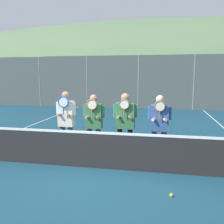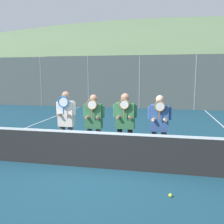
{
  "view_description": "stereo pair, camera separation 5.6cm",
  "coord_description": "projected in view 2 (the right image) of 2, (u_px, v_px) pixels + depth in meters",
  "views": [
    {
      "loc": [
        1.5,
        -5.66,
        2.28
      ],
      "look_at": [
        0.21,
        0.9,
        1.27
      ],
      "focal_mm": 40.0,
      "sensor_mm": 36.0,
      "label": 1
    },
    {
      "loc": [
        1.55,
        -5.65,
        2.28
      ],
      "look_at": [
        0.21,
        0.9,
        1.27
      ],
      "focal_mm": 40.0,
      "sensor_mm": 36.0,
      "label": 2
    }
  ],
  "objects": [
    {
      "name": "tennis_ball_on_court",
      "position": [
        170.0,
        195.0,
        4.67
      ],
      "size": [
        0.07,
        0.07,
        0.07
      ],
      "color": "#CCDB33",
      "rests_on": "ground_plane"
    },
    {
      "name": "car_center",
      "position": [
        196.0,
        93.0,
        19.03
      ],
      "size": [
        4.76,
        2.0,
        1.7
      ],
      "color": "slate",
      "rests_on": "ground_plane"
    },
    {
      "name": "clubhouse_building",
      "position": [
        140.0,
        78.0,
        24.01
      ],
      "size": [
        16.86,
        5.5,
        3.88
      ],
      "color": "#9EA3A8",
      "rests_on": "ground_plane"
    },
    {
      "name": "player_rightmost",
      "position": [
        159.0,
        124.0,
        6.31
      ],
      "size": [
        0.59,
        0.34,
        1.76
      ],
      "color": "#56565B",
      "rests_on": "ground_plane"
    },
    {
      "name": "player_leftmost",
      "position": [
        66.0,
        119.0,
        6.79
      ],
      "size": [
        0.55,
        0.34,
        1.83
      ],
      "color": "#56565B",
      "rests_on": "ground_plane"
    },
    {
      "name": "tennis_net",
      "position": [
        96.0,
        149.0,
        6.05
      ],
      "size": [
        11.3,
        0.09,
        1.02
      ],
      "color": "gray",
      "rests_on": "ground_plane"
    },
    {
      "name": "car_far_left",
      "position": [
        64.0,
        91.0,
        20.93
      ],
      "size": [
        4.55,
        1.95,
        1.75
      ],
      "color": "black",
      "rests_on": "ground_plane"
    },
    {
      "name": "fence_back",
      "position": [
        140.0,
        82.0,
        16.61
      ],
      "size": [
        21.42,
        0.06,
        3.51
      ],
      "color": "gray",
      "rests_on": "ground_plane"
    },
    {
      "name": "player_center_left",
      "position": [
        94.0,
        121.0,
        6.71
      ],
      "size": [
        0.58,
        0.34,
        1.75
      ],
      "color": "#56565B",
      "rests_on": "ground_plane"
    },
    {
      "name": "hill_distant",
      "position": [
        156.0,
        84.0,
        56.54
      ],
      "size": [
        127.89,
        71.05,
        24.87
      ],
      "color": "#5B7551",
      "rests_on": "ground_plane"
    },
    {
      "name": "ground_plane",
      "position": [
        96.0,
        168.0,
        6.12
      ],
      "size": [
        120.0,
        120.0,
        0.0
      ],
      "primitive_type": "plane",
      "color": "navy"
    },
    {
      "name": "car_left_of_center",
      "position": [
        126.0,
        92.0,
        19.93
      ],
      "size": [
        4.28,
        1.92,
        1.77
      ],
      "color": "black",
      "rests_on": "ground_plane"
    },
    {
      "name": "player_center_right",
      "position": [
        125.0,
        120.0,
        6.56
      ],
      "size": [
        0.63,
        0.34,
        1.79
      ],
      "color": "black",
      "rests_on": "ground_plane"
    },
    {
      "name": "court_line_left_sideline",
      "position": [
        14.0,
        132.0,
        9.86
      ],
      "size": [
        0.05,
        16.0,
        0.01
      ],
      "primitive_type": "cube",
      "color": "white",
      "rests_on": "ground_plane"
    }
  ]
}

